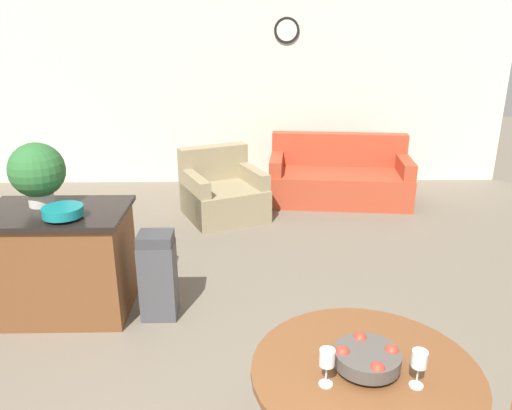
{
  "coord_description": "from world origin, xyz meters",
  "views": [
    {
      "loc": [
        0.13,
        -1.22,
        2.25
      ],
      "look_at": [
        0.21,
        2.46,
        0.94
      ],
      "focal_mm": 35.0,
      "sensor_mm": 36.0,
      "label": 1
    }
  ],
  "objects_px": {
    "armchair": "(222,194)",
    "wine_glass_left": "(327,359)",
    "wine_glass_right": "(419,361)",
    "couch": "(339,179)",
    "potted_plant": "(37,172)",
    "kitchen_island": "(61,262)",
    "dining_table": "(364,398)",
    "teal_bowl": "(63,211)",
    "fruit_bowl": "(367,357)",
    "trash_bin": "(158,276)"
  },
  "relations": [
    {
      "from": "armchair",
      "to": "wine_glass_left",
      "type": "bearing_deg",
      "value": -104.94
    },
    {
      "from": "wine_glass_right",
      "to": "couch",
      "type": "relative_size",
      "value": 0.09
    },
    {
      "from": "potted_plant",
      "to": "kitchen_island",
      "type": "bearing_deg",
      "value": -41.92
    },
    {
      "from": "dining_table",
      "to": "wine_glass_right",
      "type": "xyz_separation_m",
      "value": [
        0.2,
        -0.12,
        0.3
      ]
    },
    {
      "from": "wine_glass_left",
      "to": "teal_bowl",
      "type": "bearing_deg",
      "value": 135.58
    },
    {
      "from": "kitchen_island",
      "to": "armchair",
      "type": "xyz_separation_m",
      "value": [
        1.22,
        2.23,
        -0.17
      ]
    },
    {
      "from": "dining_table",
      "to": "fruit_bowl",
      "type": "xyz_separation_m",
      "value": [
        0.0,
        0.0,
        0.23
      ]
    },
    {
      "from": "fruit_bowl",
      "to": "kitchen_island",
      "type": "distance_m",
      "value": 2.75
    },
    {
      "from": "trash_bin",
      "to": "dining_table",
      "type": "bearing_deg",
      "value": -52.73
    },
    {
      "from": "dining_table",
      "to": "trash_bin",
      "type": "xyz_separation_m",
      "value": [
        -1.27,
        1.67,
        -0.21
      ]
    },
    {
      "from": "wine_glass_left",
      "to": "teal_bowl",
      "type": "distance_m",
      "value": 2.41
    },
    {
      "from": "trash_bin",
      "to": "fruit_bowl",
      "type": "bearing_deg",
      "value": -52.71
    },
    {
      "from": "couch",
      "to": "dining_table",
      "type": "bearing_deg",
      "value": -92.45
    },
    {
      "from": "couch",
      "to": "wine_glass_left",
      "type": "bearing_deg",
      "value": -94.72
    },
    {
      "from": "teal_bowl",
      "to": "potted_plant",
      "type": "height_order",
      "value": "potted_plant"
    },
    {
      "from": "trash_bin",
      "to": "armchair",
      "type": "xyz_separation_m",
      "value": [
        0.42,
        2.33,
        -0.08
      ]
    },
    {
      "from": "fruit_bowl",
      "to": "trash_bin",
      "type": "relative_size",
      "value": 0.43
    },
    {
      "from": "couch",
      "to": "wine_glass_right",
      "type": "bearing_deg",
      "value": -89.86
    },
    {
      "from": "armchair",
      "to": "potted_plant",
      "type": "bearing_deg",
      "value": -146.51
    },
    {
      "from": "potted_plant",
      "to": "teal_bowl",
      "type": "bearing_deg",
      "value": -47.73
    },
    {
      "from": "trash_bin",
      "to": "kitchen_island",
      "type": "bearing_deg",
      "value": 173.09
    },
    {
      "from": "wine_glass_left",
      "to": "armchair",
      "type": "height_order",
      "value": "wine_glass_left"
    },
    {
      "from": "potted_plant",
      "to": "fruit_bowl",
      "type": "bearing_deg",
      "value": -40.56
    },
    {
      "from": "dining_table",
      "to": "armchair",
      "type": "distance_m",
      "value": 4.1
    },
    {
      "from": "trash_bin",
      "to": "couch",
      "type": "distance_m",
      "value": 3.52
    },
    {
      "from": "teal_bowl",
      "to": "trash_bin",
      "type": "xyz_separation_m",
      "value": [
        0.66,
        0.09,
        -0.59
      ]
    },
    {
      "from": "dining_table",
      "to": "armchair",
      "type": "height_order",
      "value": "armchair"
    },
    {
      "from": "fruit_bowl",
      "to": "couch",
      "type": "height_order",
      "value": "couch"
    },
    {
      "from": "teal_bowl",
      "to": "armchair",
      "type": "xyz_separation_m",
      "value": [
        1.08,
        2.41,
        -0.67
      ]
    },
    {
      "from": "wine_glass_right",
      "to": "potted_plant",
      "type": "distance_m",
      "value": 3.15
    },
    {
      "from": "wine_glass_left",
      "to": "couch",
      "type": "xyz_separation_m",
      "value": [
        0.92,
        4.68,
        -0.57
      ]
    },
    {
      "from": "wine_glass_right",
      "to": "dining_table",
      "type": "bearing_deg",
      "value": 148.56
    },
    {
      "from": "kitchen_island",
      "to": "armchair",
      "type": "distance_m",
      "value": 2.55
    },
    {
      "from": "couch",
      "to": "potted_plant",
      "type": "bearing_deg",
      "value": -130.96
    },
    {
      "from": "dining_table",
      "to": "trash_bin",
      "type": "bearing_deg",
      "value": 127.27
    },
    {
      "from": "trash_bin",
      "to": "potted_plant",
      "type": "bearing_deg",
      "value": 167.0
    },
    {
      "from": "wine_glass_right",
      "to": "fruit_bowl",
      "type": "bearing_deg",
      "value": 148.36
    },
    {
      "from": "teal_bowl",
      "to": "couch",
      "type": "distance_m",
      "value": 4.04
    },
    {
      "from": "wine_glass_right",
      "to": "couch",
      "type": "xyz_separation_m",
      "value": [
        0.51,
        4.7,
        -0.57
      ]
    },
    {
      "from": "dining_table",
      "to": "trash_bin",
      "type": "height_order",
      "value": "dining_table"
    },
    {
      "from": "fruit_bowl",
      "to": "trash_bin",
      "type": "bearing_deg",
      "value": 127.29
    },
    {
      "from": "wine_glass_right",
      "to": "trash_bin",
      "type": "bearing_deg",
      "value": 129.34
    },
    {
      "from": "teal_bowl",
      "to": "potted_plant",
      "type": "xyz_separation_m",
      "value": [
        -0.28,
        0.3,
        0.22
      ]
    },
    {
      "from": "dining_table",
      "to": "potted_plant",
      "type": "xyz_separation_m",
      "value": [
        -2.21,
        1.89,
        0.61
      ]
    },
    {
      "from": "wine_glass_left",
      "to": "trash_bin",
      "type": "relative_size",
      "value": 0.25
    },
    {
      "from": "wine_glass_left",
      "to": "couch",
      "type": "relative_size",
      "value": 0.09
    },
    {
      "from": "kitchen_island",
      "to": "teal_bowl",
      "type": "distance_m",
      "value": 0.55
    },
    {
      "from": "wine_glass_left",
      "to": "armchair",
      "type": "relative_size",
      "value": 0.15
    },
    {
      "from": "kitchen_island",
      "to": "teal_bowl",
      "type": "height_order",
      "value": "teal_bowl"
    },
    {
      "from": "kitchen_island",
      "to": "wine_glass_left",
      "type": "bearing_deg",
      "value": -45.1
    }
  ]
}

